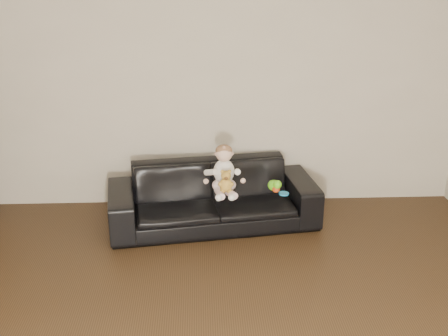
{
  "coord_description": "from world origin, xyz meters",
  "views": [
    {
      "loc": [
        0.0,
        -2.43,
        2.37
      ],
      "look_at": [
        0.2,
        2.16,
        0.58
      ],
      "focal_mm": 45.0,
      "sensor_mm": 36.0,
      "label": 1
    }
  ],
  "objects_px": {
    "teddy_bear": "(226,181)",
    "toy_green": "(274,185)",
    "baby": "(224,172)",
    "toy_blue_disc": "(284,194)",
    "toy_rattle": "(276,189)",
    "sofa": "(213,196)"
  },
  "relations": [
    {
      "from": "toy_green",
      "to": "toy_rattle",
      "type": "distance_m",
      "value": 0.05
    },
    {
      "from": "teddy_bear",
      "to": "toy_green",
      "type": "relative_size",
      "value": 1.51
    },
    {
      "from": "baby",
      "to": "toy_green",
      "type": "distance_m",
      "value": 0.47
    },
    {
      "from": "baby",
      "to": "toy_rattle",
      "type": "bearing_deg",
      "value": -22.68
    },
    {
      "from": "toy_green",
      "to": "toy_rattle",
      "type": "relative_size",
      "value": 1.87
    },
    {
      "from": "teddy_bear",
      "to": "toy_blue_disc",
      "type": "xyz_separation_m",
      "value": [
        0.51,
        0.05,
        -0.15
      ]
    },
    {
      "from": "toy_rattle",
      "to": "toy_blue_disc",
      "type": "bearing_deg",
      "value": -31.3
    },
    {
      "from": "teddy_bear",
      "to": "sofa",
      "type": "bearing_deg",
      "value": 98.02
    },
    {
      "from": "sofa",
      "to": "baby",
      "type": "height_order",
      "value": "baby"
    },
    {
      "from": "sofa",
      "to": "teddy_bear",
      "type": "height_order",
      "value": "teddy_bear"
    },
    {
      "from": "toy_rattle",
      "to": "teddy_bear",
      "type": "bearing_deg",
      "value": -169.02
    },
    {
      "from": "baby",
      "to": "toy_green",
      "type": "height_order",
      "value": "baby"
    },
    {
      "from": "baby",
      "to": "toy_green",
      "type": "bearing_deg",
      "value": -16.13
    },
    {
      "from": "toy_green",
      "to": "toy_blue_disc",
      "type": "height_order",
      "value": "toy_green"
    },
    {
      "from": "toy_blue_disc",
      "to": "toy_rattle",
      "type": "bearing_deg",
      "value": 148.7
    },
    {
      "from": "baby",
      "to": "toy_rattle",
      "type": "distance_m",
      "value": 0.49
    },
    {
      "from": "baby",
      "to": "teddy_bear",
      "type": "distance_m",
      "value": 0.14
    },
    {
      "from": "baby",
      "to": "toy_green",
      "type": "relative_size",
      "value": 3.17
    },
    {
      "from": "sofa",
      "to": "toy_blue_disc",
      "type": "xyz_separation_m",
      "value": [
        0.62,
        -0.19,
        0.09
      ]
    },
    {
      "from": "sofa",
      "to": "toy_rattle",
      "type": "distance_m",
      "value": 0.59
    },
    {
      "from": "baby",
      "to": "toy_rattle",
      "type": "relative_size",
      "value": 5.92
    },
    {
      "from": "sofa",
      "to": "teddy_bear",
      "type": "relative_size",
      "value": 9.1
    }
  ]
}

